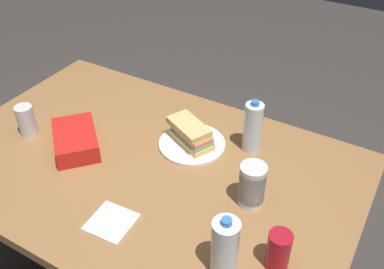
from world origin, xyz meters
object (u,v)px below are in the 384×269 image
paper_plate (192,144)px  soda_can_red (278,250)px  soda_can_silver (26,120)px  water_bottle_tall (253,127)px  dining_table (147,183)px  plastic_cup_stack (252,185)px  chip_bag (76,140)px  sandwich (191,134)px  water_bottle_spare (225,247)px

paper_plate → soda_can_red: 0.58m
paper_plate → soda_can_silver: 0.63m
water_bottle_tall → dining_table: bearing=42.8°
water_bottle_tall → soda_can_silver: (0.78, 0.35, -0.04)m
paper_plate → plastic_cup_stack: 0.35m
soda_can_red → chip_bag: soda_can_red is taller
paper_plate → sandwich: size_ratio=1.21×
paper_plate → water_bottle_spare: bearing=129.2°
soda_can_red → chip_bag: size_ratio=0.53×
paper_plate → soda_can_red: soda_can_red is taller
paper_plate → plastic_cup_stack: plastic_cup_stack is taller
dining_table → chip_bag: chip_bag is taller
sandwich → water_bottle_spare: bearing=129.6°
water_bottle_tall → plastic_cup_stack: 0.27m
plastic_cup_stack → soda_can_silver: size_ratio=1.22×
plastic_cup_stack → soda_can_silver: bearing=6.2°
chip_bag → plastic_cup_stack: size_ratio=1.54×
soda_can_red → water_bottle_spare: bearing=36.3°
paper_plate → chip_bag: bearing=32.0°
water_bottle_tall → soda_can_silver: water_bottle_tall is taller
water_bottle_tall → soda_can_red: bearing=122.0°
soda_can_silver → water_bottle_tall: bearing=-156.0°
dining_table → plastic_cup_stack: bearing=-177.6°
soda_can_red → water_bottle_spare: water_bottle_spare is taller
sandwich → soda_can_red: 0.58m
water_bottle_spare → soda_can_red: bearing=-143.7°
soda_can_red → dining_table: bearing=-16.5°
plastic_cup_stack → water_bottle_tall: bearing=-66.2°
plastic_cup_stack → soda_can_silver: (0.89, 0.10, -0.01)m
dining_table → soda_can_silver: bearing=9.2°
dining_table → chip_bag: bearing=11.0°
water_bottle_tall → water_bottle_spare: size_ratio=1.04×
soda_can_red → water_bottle_spare: (0.12, 0.09, 0.03)m
dining_table → soda_can_red: (-0.56, 0.17, 0.16)m
sandwich → soda_can_silver: bearing=23.7°
paper_plate → water_bottle_spare: size_ratio=1.24×
dining_table → water_bottle_tall: size_ratio=7.11×
paper_plate → water_bottle_spare: (-0.35, 0.43, 0.09)m
paper_plate → soda_can_red: (-0.47, 0.34, 0.05)m
water_bottle_spare → soda_can_silver: bearing=-10.6°
water_bottle_spare → water_bottle_tall: bearing=-73.8°
chip_bag → water_bottle_spare: size_ratio=1.15×
chip_bag → water_bottle_spare: 0.74m
water_bottle_tall → paper_plate: bearing=25.3°
dining_table → soda_can_red: soda_can_red is taller
dining_table → plastic_cup_stack: (-0.40, -0.02, 0.17)m
plastic_cup_stack → soda_can_silver: 0.89m
chip_bag → water_bottle_tall: 0.65m
chip_bag → soda_can_red: bearing=34.5°
chip_bag → water_bottle_spare: bearing=26.5°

